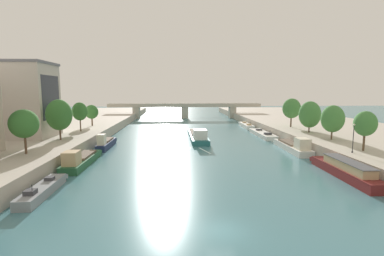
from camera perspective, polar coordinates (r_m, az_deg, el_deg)
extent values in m
plane|color=#42757F|center=(25.66, 6.02, -19.88)|extent=(400.00, 400.00, 0.00)
cube|color=#B7AD9E|center=(85.74, -27.40, -0.46)|extent=(36.00, 170.00, 2.44)
cube|color=#B7AD9E|center=(89.13, 25.46, -0.08)|extent=(36.00, 170.00, 2.44)
cube|color=#23666B|center=(70.74, 1.10, -1.68)|extent=(4.01, 20.95, 1.09)
cube|color=#23666B|center=(81.39, 0.49, -0.40)|extent=(3.70, 1.25, 0.91)
cube|color=#23666B|center=(70.65, 1.11, -1.22)|extent=(4.08, 20.95, 0.06)
cube|color=white|center=(63.48, 1.63, -1.23)|extent=(2.94, 4.20, 2.09)
cube|color=black|center=(65.51, 1.47, -0.68)|extent=(2.33, 0.04, 0.59)
cube|color=brown|center=(72.68, 0.97, -0.81)|extent=(3.09, 10.90, 0.36)
cylinder|color=#232328|center=(64.43, 2.08, -1.55)|extent=(0.07, 0.07, 1.10)
cube|color=silver|center=(56.41, 2.57, -4.58)|extent=(2.03, 5.86, 0.03)
cube|color=silver|center=(56.15, -1.10, -4.64)|extent=(1.97, 5.87, 0.03)
cube|color=gray|center=(37.10, -27.98, -11.10)|extent=(2.18, 9.63, 1.02)
cube|color=gray|center=(41.62, -25.18, -8.81)|extent=(1.87, 1.27, 0.88)
cube|color=gray|center=(36.94, -28.03, -10.30)|extent=(2.21, 9.63, 0.06)
cube|color=#38383D|center=(38.74, -26.81, -9.07)|extent=(0.99, 0.92, 0.40)
cube|color=#38383D|center=(34.54, -29.84, -11.16)|extent=(1.09, 1.13, 0.48)
cylinder|color=#232328|center=(34.16, -29.56, -10.80)|extent=(0.07, 0.07, 1.10)
cube|color=#235633|center=(49.16, -21.31, -6.28)|extent=(2.77, 12.80, 1.07)
cube|color=#235633|center=(55.42, -19.15, -4.55)|extent=(2.60, 1.24, 0.90)
cube|color=#235633|center=(49.04, -21.34, -5.64)|extent=(2.83, 12.80, 0.06)
cube|color=tan|center=(44.82, -23.14, -5.60)|extent=(2.06, 2.56, 1.97)
cube|color=black|center=(45.94, -22.61, -4.89)|extent=(1.64, 0.04, 0.55)
cube|color=brown|center=(50.18, -20.90, -5.08)|extent=(2.15, 6.66, 0.36)
cylinder|color=#232328|center=(45.25, -22.40, -6.01)|extent=(0.07, 0.07, 1.10)
cube|color=#1E284C|center=(62.11, -16.89, -3.23)|extent=(1.89, 10.51, 1.21)
cube|color=#1E284C|center=(67.45, -15.77, -2.26)|extent=(1.76, 1.26, 0.98)
cube|color=#1E284C|center=(61.99, -16.92, -2.65)|extent=(1.92, 10.51, 0.06)
cube|color=beige|center=(58.41, -17.79, -2.23)|extent=(1.40, 2.10, 2.08)
cube|color=black|center=(59.37, -17.54, -1.76)|extent=(1.11, 0.03, 0.58)
cube|color=brown|center=(62.96, -16.70, -2.30)|extent=(1.46, 5.46, 0.36)
cylinder|color=#232328|center=(58.82, -17.40, -2.63)|extent=(0.07, 0.07, 1.10)
cube|color=maroon|center=(44.64, 28.40, -7.93)|extent=(2.73, 14.50, 1.23)
cube|color=maroon|center=(51.07, 24.08, -5.68)|extent=(2.37, 1.30, 0.98)
cube|color=maroon|center=(44.49, 28.46, -7.13)|extent=(2.78, 14.50, 0.06)
cube|color=tan|center=(43.75, 28.99, -6.61)|extent=(2.19, 9.29, 1.11)
cube|color=#4C4C51|center=(43.62, 29.04, -5.85)|extent=(2.34, 9.57, 0.08)
cylinder|color=#232328|center=(41.02, 32.06, -7.71)|extent=(0.07, 0.07, 1.10)
cube|color=silver|center=(60.04, 19.51, -3.74)|extent=(3.10, 13.95, 1.12)
cube|color=silver|center=(66.74, 17.21, -2.46)|extent=(2.73, 1.28, 0.93)
cube|color=silver|center=(59.94, 19.54, -3.19)|extent=(3.15, 13.95, 0.06)
cube|color=beige|center=(55.47, 21.39, -2.99)|extent=(2.19, 2.82, 2.07)
cube|color=black|center=(56.68, 20.84, -2.43)|extent=(1.71, 0.06, 0.58)
cube|color=brown|center=(61.17, 19.07, -2.76)|extent=(2.35, 7.27, 0.36)
cylinder|color=#232328|center=(56.22, 21.54, -3.36)|extent=(0.07, 0.07, 1.10)
cube|color=silver|center=(76.81, 14.05, -1.22)|extent=(3.14, 15.18, 0.99)
cube|color=silver|center=(84.33, 12.47, -0.35)|extent=(2.95, 1.22, 0.86)
cube|color=silver|center=(76.73, 14.06, -0.83)|extent=(3.20, 15.18, 0.06)
cube|color=#38383D|center=(79.87, 13.36, -0.33)|extent=(1.55, 0.90, 0.40)
cube|color=#38383D|center=(72.69, 15.05, -1.10)|extent=(1.71, 1.10, 0.48)
cylinder|color=#232328|center=(72.51, 15.48, -0.89)|extent=(0.07, 0.07, 1.10)
cube|color=silver|center=(93.98, 10.89, 0.46)|extent=(2.72, 13.14, 1.12)
cube|color=silver|center=(100.66, 10.03, 1.00)|extent=(2.33, 1.29, 0.93)
cube|color=silver|center=(93.92, 10.90, 0.82)|extent=(2.77, 13.14, 0.06)
cube|color=tan|center=(96.68, 10.53, 1.15)|extent=(1.23, 0.93, 0.40)
cube|color=tan|center=(90.34, 11.42, 0.72)|extent=(1.36, 1.13, 0.48)
cylinder|color=#232328|center=(90.14, 11.69, 0.90)|extent=(0.07, 0.07, 1.10)
cylinder|color=brown|center=(48.95, -30.58, -2.57)|extent=(0.34, 0.34, 3.38)
ellipsoid|color=#336B2D|center=(48.59, -30.80, 0.75)|extent=(4.12, 4.12, 4.26)
cylinder|color=brown|center=(59.91, -25.07, -0.66)|extent=(0.31, 0.31, 3.22)
ellipsoid|color=#336B2D|center=(59.58, -25.24, 2.41)|extent=(4.75, 4.75, 5.89)
cylinder|color=brown|center=(70.64, -21.59, 0.77)|extent=(0.28, 0.28, 3.52)
ellipsoid|color=#336B2D|center=(70.39, -21.71, 3.13)|extent=(3.45, 3.45, 4.20)
cylinder|color=brown|center=(81.44, -19.52, 1.40)|extent=(0.38, 0.38, 2.72)
ellipsoid|color=#336B2D|center=(81.24, -19.59, 3.09)|extent=(3.46, 3.46, 3.78)
cylinder|color=brown|center=(51.87, 31.38, -2.19)|extent=(0.32, 0.32, 3.25)
ellipsoid|color=#427F3D|center=(51.54, 31.58, 0.77)|extent=(3.38, 3.38, 3.91)
cylinder|color=brown|center=(60.93, 26.37, -0.89)|extent=(0.29, 0.29, 2.63)
ellipsoid|color=#427F3D|center=(60.63, 26.52, 1.68)|extent=(4.30, 4.30, 5.21)
cylinder|color=brown|center=(69.48, 22.55, 0.18)|extent=(0.29, 0.29, 2.46)
ellipsoid|color=#427F3D|center=(69.20, 22.67, 2.54)|extent=(4.78, 4.78, 5.97)
cylinder|color=brown|center=(78.20, 19.35, 1.45)|extent=(0.36, 0.36, 3.48)
ellipsoid|color=#427F3D|center=(77.96, 19.45, 3.76)|extent=(4.61, 4.61, 5.16)
cylinder|color=black|center=(49.38, 29.76, -1.97)|extent=(0.11, 0.11, 4.17)
sphere|color=#EAE5C6|center=(49.10, 29.92, 0.59)|extent=(0.28, 0.28, 0.28)
cylinder|color=black|center=(49.71, 29.61, -4.23)|extent=(0.22, 0.22, 0.20)
cube|color=#BCB2A8|center=(67.81, -32.34, 4.61)|extent=(14.90, 9.92, 14.67)
cube|color=slate|center=(68.01, -32.79, 10.99)|extent=(15.35, 10.22, 0.50)
cube|color=#232833|center=(64.50, -26.55, 5.55)|extent=(0.04, 7.94, 8.80)
cube|color=#ADA899|center=(123.30, -1.46, 4.42)|extent=(65.90, 4.40, 0.60)
cube|color=#ADA899|center=(121.27, -1.43, 4.72)|extent=(65.90, 0.30, 0.90)
cube|color=#ADA899|center=(125.26, -1.49, 4.81)|extent=(65.90, 0.30, 0.90)
cube|color=#ADA899|center=(124.61, -11.15, 3.03)|extent=(2.80, 3.60, 4.96)
cube|color=#ADA899|center=(123.48, -1.46, 3.13)|extent=(2.80, 3.60, 4.96)
cube|color=#ADA899|center=(125.88, 8.13, 3.14)|extent=(2.80, 3.60, 4.96)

